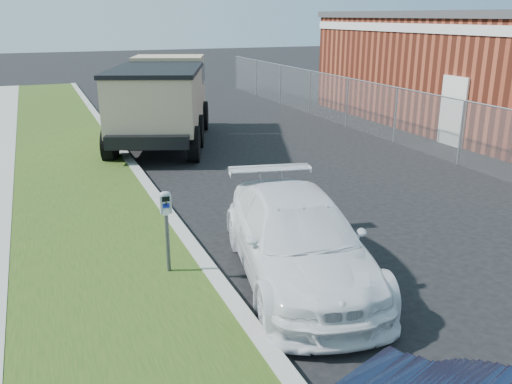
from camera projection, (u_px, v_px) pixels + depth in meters
name	position (u px, v px, depth m)	size (l,w,h in m)	color
ground	(350.00, 252.00, 9.66)	(120.00, 120.00, 0.00)	black
streetside	(12.00, 255.00, 9.39)	(6.12, 50.00, 0.15)	gray
chainlink_fence	(396.00, 104.00, 17.58)	(0.06, 30.06, 30.00)	slate
parking_meter	(166.00, 214.00, 8.38)	(0.20, 0.14, 1.34)	#3F4247
white_wagon	(296.00, 238.00, 8.56)	(1.86, 4.58, 1.33)	white
dump_truck	(162.00, 97.00, 17.70)	(4.63, 7.15, 2.63)	black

